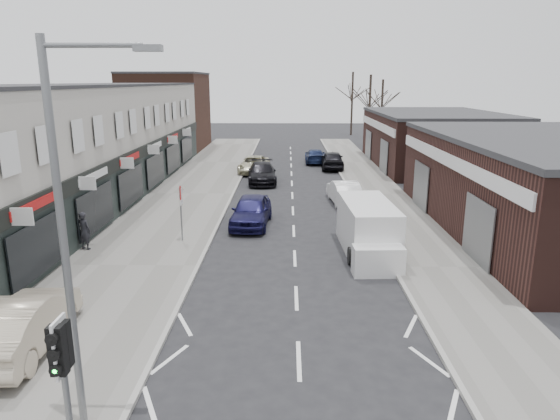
{
  "coord_description": "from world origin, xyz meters",
  "views": [
    {
      "loc": [
        -0.33,
        -10.0,
        7.31
      ],
      "look_at": [
        -0.6,
        8.15,
        2.6
      ],
      "focal_mm": 32.0,
      "sensor_mm": 36.0,
      "label": 1
    }
  ],
  "objects_px": {
    "parked_car_left_c": "(254,165)",
    "parked_car_right_b": "(332,160)",
    "street_lamp": "(70,224)",
    "parked_car_left_a": "(251,211)",
    "white_van": "(368,230)",
    "parked_car_right_c": "(315,156)",
    "parked_car_right_a": "(344,192)",
    "traffic_light": "(62,360)",
    "pedestrian": "(84,231)",
    "parked_car_left_b": "(262,173)",
    "warning_sign": "(181,197)",
    "sedan_on_pavement": "(23,323)"
  },
  "relations": [
    {
      "from": "white_van",
      "to": "parked_car_right_b",
      "type": "relative_size",
      "value": 1.26
    },
    {
      "from": "white_van",
      "to": "parked_car_right_b",
      "type": "xyz_separation_m",
      "value": [
        0.31,
        21.45,
        -0.27
      ]
    },
    {
      "from": "street_lamp",
      "to": "warning_sign",
      "type": "height_order",
      "value": "street_lamp"
    },
    {
      "from": "pedestrian",
      "to": "traffic_light",
      "type": "bearing_deg",
      "value": 131.92
    },
    {
      "from": "parked_car_left_c",
      "to": "parked_car_right_b",
      "type": "xyz_separation_m",
      "value": [
        6.57,
        1.84,
        0.11
      ]
    },
    {
      "from": "street_lamp",
      "to": "white_van",
      "type": "distance_m",
      "value": 14.38
    },
    {
      "from": "sedan_on_pavement",
      "to": "traffic_light",
      "type": "bearing_deg",
      "value": 122.67
    },
    {
      "from": "parked_car_left_a",
      "to": "parked_car_right_a",
      "type": "xyz_separation_m",
      "value": [
        5.35,
        4.99,
        -0.07
      ]
    },
    {
      "from": "white_van",
      "to": "parked_car_left_b",
      "type": "bearing_deg",
      "value": 106.7
    },
    {
      "from": "traffic_light",
      "to": "warning_sign",
      "type": "xyz_separation_m",
      "value": [
        -0.76,
        14.02,
        -0.21
      ]
    },
    {
      "from": "warning_sign",
      "to": "parked_car_left_b",
      "type": "relative_size",
      "value": 0.54
    },
    {
      "from": "parked_car_left_a",
      "to": "white_van",
      "type": "bearing_deg",
      "value": -33.92
    },
    {
      "from": "parked_car_left_b",
      "to": "parked_car_right_a",
      "type": "relative_size",
      "value": 1.16
    },
    {
      "from": "white_van",
      "to": "parked_car_right_a",
      "type": "height_order",
      "value": "white_van"
    },
    {
      "from": "street_lamp",
      "to": "warning_sign",
      "type": "bearing_deg",
      "value": 92.84
    },
    {
      "from": "sedan_on_pavement",
      "to": "parked_car_right_b",
      "type": "xyz_separation_m",
      "value": [
        11.06,
        29.93,
        -0.11
      ]
    },
    {
      "from": "white_van",
      "to": "parked_car_left_a",
      "type": "xyz_separation_m",
      "value": [
        -5.39,
        4.18,
        -0.26
      ]
    },
    {
      "from": "white_van",
      "to": "parked_car_right_b",
      "type": "bearing_deg",
      "value": 86.6
    },
    {
      "from": "parked_car_left_a",
      "to": "parked_car_right_a",
      "type": "distance_m",
      "value": 7.32
    },
    {
      "from": "traffic_light",
      "to": "parked_car_right_c",
      "type": "height_order",
      "value": "traffic_light"
    },
    {
      "from": "parked_car_right_a",
      "to": "parked_car_left_a",
      "type": "bearing_deg",
      "value": 37.81
    },
    {
      "from": "pedestrian",
      "to": "parked_car_left_c",
      "type": "relative_size",
      "value": 0.35
    },
    {
      "from": "white_van",
      "to": "parked_car_left_c",
      "type": "bearing_deg",
      "value": 105.13
    },
    {
      "from": "street_lamp",
      "to": "white_van",
      "type": "xyz_separation_m",
      "value": [
        7.71,
        11.59,
        -3.57
      ]
    },
    {
      "from": "parked_car_right_a",
      "to": "street_lamp",
      "type": "bearing_deg",
      "value": 64.51
    },
    {
      "from": "street_lamp",
      "to": "warning_sign",
      "type": "distance_m",
      "value": 13.04
    },
    {
      "from": "traffic_light",
      "to": "parked_car_right_a",
      "type": "height_order",
      "value": "traffic_light"
    },
    {
      "from": "traffic_light",
      "to": "parked_car_left_a",
      "type": "relative_size",
      "value": 0.67
    },
    {
      "from": "parked_car_right_c",
      "to": "white_van",
      "type": "bearing_deg",
      "value": 93.38
    },
    {
      "from": "white_van",
      "to": "parked_car_left_c",
      "type": "distance_m",
      "value": 20.59
    },
    {
      "from": "white_van",
      "to": "pedestrian",
      "type": "relative_size",
      "value": 3.4
    },
    {
      "from": "warning_sign",
      "to": "sedan_on_pavement",
      "type": "height_order",
      "value": "warning_sign"
    },
    {
      "from": "street_lamp",
      "to": "parked_car_left_a",
      "type": "height_order",
      "value": "street_lamp"
    },
    {
      "from": "parked_car_right_a",
      "to": "parked_car_right_c",
      "type": "bearing_deg",
      "value": -91.68
    },
    {
      "from": "parked_car_right_a",
      "to": "parked_car_right_b",
      "type": "xyz_separation_m",
      "value": [
        0.35,
        12.27,
        0.07
      ]
    },
    {
      "from": "traffic_light",
      "to": "parked_car_right_b",
      "type": "bearing_deg",
      "value": 77.01
    },
    {
      "from": "parked_car_right_c",
      "to": "street_lamp",
      "type": "bearing_deg",
      "value": 80.59
    },
    {
      "from": "parked_car_left_a",
      "to": "parked_car_right_b",
      "type": "relative_size",
      "value": 1.01
    },
    {
      "from": "sedan_on_pavement",
      "to": "parked_car_right_c",
      "type": "bearing_deg",
      "value": -109.89
    },
    {
      "from": "traffic_light",
      "to": "pedestrian",
      "type": "bearing_deg",
      "value": 110.66
    },
    {
      "from": "white_van",
      "to": "traffic_light",
      "type": "bearing_deg",
      "value": -123.22
    },
    {
      "from": "sedan_on_pavement",
      "to": "parked_car_right_c",
      "type": "relative_size",
      "value": 1.06
    },
    {
      "from": "parked_car_left_b",
      "to": "parked_car_left_c",
      "type": "relative_size",
      "value": 1.04
    },
    {
      "from": "white_van",
      "to": "parked_car_left_b",
      "type": "height_order",
      "value": "white_van"
    },
    {
      "from": "traffic_light",
      "to": "parked_car_left_a",
      "type": "xyz_separation_m",
      "value": [
        2.2,
        16.99,
        -1.63
      ]
    },
    {
      "from": "pedestrian",
      "to": "parked_car_left_a",
      "type": "height_order",
      "value": "pedestrian"
    },
    {
      "from": "traffic_light",
      "to": "street_lamp",
      "type": "relative_size",
      "value": 0.39
    },
    {
      "from": "parked_car_left_a",
      "to": "parked_car_left_c",
      "type": "relative_size",
      "value": 0.96
    },
    {
      "from": "traffic_light",
      "to": "warning_sign",
      "type": "distance_m",
      "value": 14.04
    },
    {
      "from": "traffic_light",
      "to": "white_van",
      "type": "bearing_deg",
      "value": 59.35
    }
  ]
}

